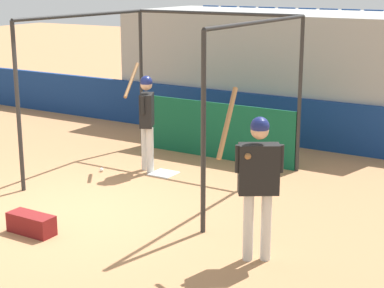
{
  "coord_description": "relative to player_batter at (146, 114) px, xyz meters",
  "views": [
    {
      "loc": [
        6.24,
        -6.89,
        3.46
      ],
      "look_at": [
        1.38,
        1.09,
        1.01
      ],
      "focal_mm": 60.0,
      "sensor_mm": 36.0,
      "label": 1
    }
  ],
  "objects": [
    {
      "name": "ground_plane",
      "position": [
        0.31,
        -2.3,
        -1.06
      ],
      "size": [
        60.0,
        60.0,
        0.0
      ],
      "primitive_type": "plane",
      "color": "#A8754C"
    },
    {
      "name": "bleacher_section",
      "position": [
        0.31,
        4.73,
        0.28
      ],
      "size": [
        6.5,
        3.2,
        2.71
      ],
      "color": "#9E9E99",
      "rests_on": "ground"
    },
    {
      "name": "player_batter",
      "position": [
        0.0,
        0.0,
        0.0
      ],
      "size": [
        0.72,
        0.74,
        1.92
      ],
      "rotation": [
        0.0,
        0.0,
        2.05
      ],
      "color": "silver",
      "rests_on": "ground"
    },
    {
      "name": "player_waiting",
      "position": [
        3.36,
        -2.41,
        0.07
      ],
      "size": [
        0.69,
        0.72,
        2.16
      ],
      "rotation": [
        0.0,
        0.0,
        -2.58
      ],
      "color": "silver",
      "rests_on": "ground"
    },
    {
      "name": "baseball",
      "position": [
        -0.69,
        -0.47,
        -1.03
      ],
      "size": [
        0.07,
        0.07,
        0.07
      ],
      "color": "white",
      "rests_on": "ground"
    },
    {
      "name": "home_plate",
      "position": [
        0.36,
        -0.0,
        -1.06
      ],
      "size": [
        0.44,
        0.44,
        0.02
      ],
      "color": "white",
      "rests_on": "ground"
    },
    {
      "name": "equipment_bag",
      "position": [
        0.33,
        -3.25,
        -0.92
      ],
      "size": [
        0.7,
        0.28,
        0.28
      ],
      "color": "maroon",
      "rests_on": "ground"
    },
    {
      "name": "batting_cage",
      "position": [
        0.6,
        0.75,
        0.15
      ],
      "size": [
        3.54,
        3.48,
        2.83
      ],
      "color": "#282828",
      "rests_on": "ground"
    },
    {
      "name": "outfield_wall",
      "position": [
        0.31,
        3.07,
        -0.55
      ],
      "size": [
        24.0,
        0.12,
        1.03
      ],
      "color": "navy",
      "rests_on": "ground"
    }
  ]
}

